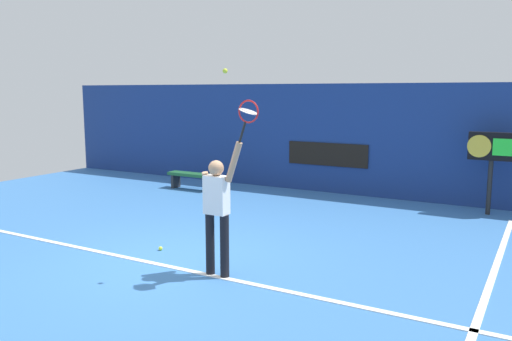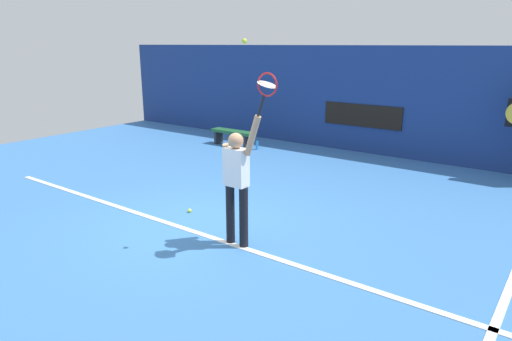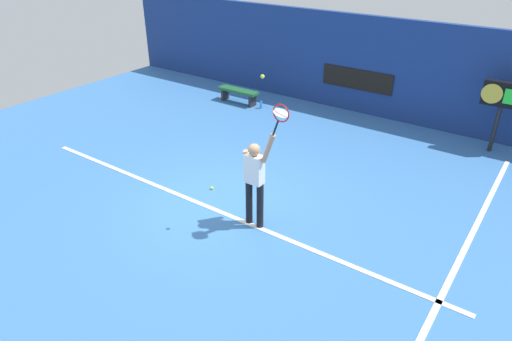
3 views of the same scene
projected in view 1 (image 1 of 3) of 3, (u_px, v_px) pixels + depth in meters
ground_plane at (171, 261)px, 8.19m from camera, size 18.00×18.00×0.00m
back_wall at (329, 138)px, 13.63m from camera, size 18.00×0.20×2.84m
sponsor_banner_center at (327, 154)px, 13.59m from camera, size 2.20×0.03×0.60m
court_baseline at (161, 265)px, 7.99m from camera, size 10.00×0.10×0.01m
court_sideline at (494, 271)px, 7.71m from camera, size 0.10×7.00×0.01m
tennis_player at (217, 208)px, 7.39m from camera, size 0.67×0.31×1.97m
tennis_racket at (248, 114)px, 6.93m from camera, size 0.40×0.27×0.63m
tennis_ball at (225, 71)px, 7.02m from camera, size 0.07×0.07×0.07m
scoreboard_clock at (492, 150)px, 11.09m from camera, size 0.96×0.20×1.79m
court_bench at (192, 177)px, 14.12m from camera, size 1.40×0.36×0.45m
water_bottle at (219, 188)px, 13.72m from camera, size 0.07×0.07×0.24m
spare_ball at (161, 248)px, 8.73m from camera, size 0.07×0.07×0.07m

